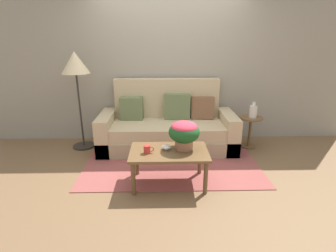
{
  "coord_description": "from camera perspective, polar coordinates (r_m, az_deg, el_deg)",
  "views": [
    {
      "loc": [
        -0.14,
        -3.49,
        1.76
      ],
      "look_at": [
        -0.05,
        0.0,
        0.58
      ],
      "focal_mm": 28.08,
      "sensor_mm": 36.0,
      "label": 1
    }
  ],
  "objects": [
    {
      "name": "floor_lamp",
      "position": [
        4.38,
        -19.43,
        11.72
      ],
      "size": [
        0.43,
        0.43,
        1.56
      ],
      "color": "#2D2823",
      "rests_on": "ground"
    },
    {
      "name": "couch",
      "position": [
        4.37,
        -0.13,
        -0.39
      ],
      "size": [
        2.19,
        0.9,
        1.11
      ],
      "color": "tan",
      "rests_on": "ground"
    },
    {
      "name": "table_vase",
      "position": [
        4.45,
        18.01,
        3.06
      ],
      "size": [
        0.12,
        0.12,
        0.26
      ],
      "color": "silver",
      "rests_on": "side_table"
    },
    {
      "name": "coffee_table",
      "position": [
        3.23,
        0.21,
        -6.37
      ],
      "size": [
        0.95,
        0.59,
        0.45
      ],
      "color": "brown",
      "rests_on": "ground"
    },
    {
      "name": "potted_plant",
      "position": [
        3.21,
        3.53,
        -1.35
      ],
      "size": [
        0.38,
        0.38,
        0.35
      ],
      "color": "#A36B4C",
      "rests_on": "coffee_table"
    },
    {
      "name": "area_rug",
      "position": [
        4.05,
        0.7,
        -7.02
      ],
      "size": [
        2.5,
        1.82,
        0.01
      ],
      "primitive_type": "cube",
      "color": "#994C47",
      "rests_on": "ground"
    },
    {
      "name": "snack_bowl",
      "position": [
        3.23,
        -0.36,
        -4.6
      ],
      "size": [
        0.12,
        0.12,
        0.06
      ],
      "color": "silver",
      "rests_on": "coffee_table"
    },
    {
      "name": "wall_back",
      "position": [
        4.62,
        0.31,
        13.37
      ],
      "size": [
        6.4,
        0.12,
        2.66
      ],
      "primitive_type": "cube",
      "color": "gray",
      "rests_on": "ground"
    },
    {
      "name": "coffee_mug",
      "position": [
        3.14,
        -4.52,
        -5.05
      ],
      "size": [
        0.12,
        0.08,
        0.1
      ],
      "color": "red",
      "rests_on": "coffee_table"
    },
    {
      "name": "ground_plane",
      "position": [
        3.91,
        0.78,
        -8.09
      ],
      "size": [
        14.0,
        14.0,
        0.0
      ],
      "primitive_type": "plane",
      "color": "brown"
    },
    {
      "name": "side_table",
      "position": [
        4.53,
        17.43,
        -0.13
      ],
      "size": [
        0.37,
        0.37,
        0.53
      ],
      "color": "brown",
      "rests_on": "ground"
    }
  ]
}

